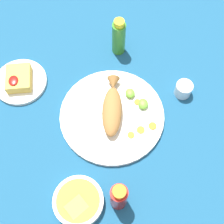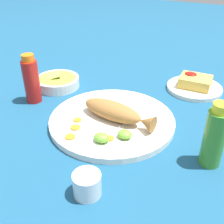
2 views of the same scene
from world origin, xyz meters
The scene contains 17 objects.
ground_plane centered at (0.00, 0.00, 0.00)m, with size 4.00×4.00×0.00m, color navy.
main_plate centered at (0.00, 0.00, 0.01)m, with size 0.36×0.36×0.02m, color white.
fried_fish centered at (-0.01, 0.00, 0.04)m, with size 0.23×0.09×0.05m.
fork_near centered at (-0.03, -0.09, 0.02)m, with size 0.07×0.18×0.00m.
fork_far centered at (-0.07, -0.07, 0.02)m, with size 0.06×0.18×0.00m.
carrot_slice_near centered at (0.08, 0.06, 0.02)m, with size 0.02×0.02×0.00m, color orange.
carrot_slice_mid centered at (0.07, 0.09, 0.02)m, with size 0.03×0.03×0.00m, color orange.
carrot_slice_far centered at (0.06, 0.13, 0.02)m, with size 0.03×0.03×0.00m, color orange.
carrot_slice_extra centered at (-0.04, 0.09, 0.02)m, with size 0.02×0.02×0.00m, color orange.
lime_wedge_main centered at (-0.02, 0.11, 0.03)m, with size 0.04×0.04×0.02m, color #6BB233.
lime_wedge_side centered at (-0.07, 0.07, 0.03)m, with size 0.04×0.03×0.02m, color #6BB233.
hot_sauce_bottle_red centered at (0.29, -0.01, 0.08)m, with size 0.05×0.05×0.16m.
hot_sauce_bottle_green centered at (-0.28, 0.05, 0.08)m, with size 0.05×0.05×0.16m.
salt_cup centered at (-0.07, 0.26, 0.02)m, with size 0.06×0.06×0.05m.
side_plate_fries centered at (-0.17, -0.32, 0.01)m, with size 0.19×0.19×0.01m, color white.
fries_pile centered at (-0.17, -0.32, 0.03)m, with size 0.11×0.09×0.04m.
guacamole_bowl centered at (0.28, -0.13, 0.02)m, with size 0.15×0.15×0.05m.
Camera 2 is at (-0.30, 0.62, 0.46)m, focal length 45.00 mm.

